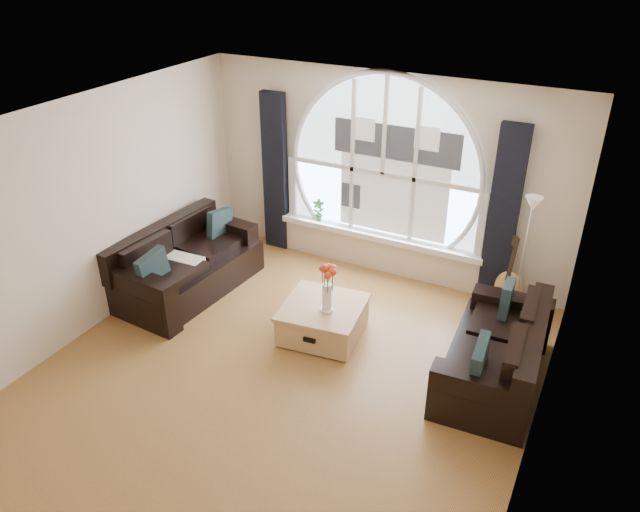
{
  "coord_description": "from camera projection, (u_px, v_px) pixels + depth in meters",
  "views": [
    {
      "loc": [
        2.68,
        -4.33,
        4.26
      ],
      "look_at": [
        0.0,
        0.9,
        1.05
      ],
      "focal_mm": 34.27,
      "sensor_mm": 36.0,
      "label": 1
    }
  ],
  "objects": [
    {
      "name": "sofa_right",
      "position": [
        496.0,
        348.0,
        6.31
      ],
      "size": [
        0.99,
        1.82,
        0.79
      ],
      "primitive_type": "cube",
      "rotation": [
        0.0,
        0.0,
        0.06
      ],
      "color": "black",
      "rests_on": "ground"
    },
    {
      "name": "window_sill",
      "position": [
        378.0,
        236.0,
        8.33
      ],
      "size": [
        2.9,
        0.22,
        0.08
      ],
      "primitive_type": "cube",
      "color": "white",
      "rests_on": "wall_back"
    },
    {
      "name": "window_frame",
      "position": [
        384.0,
        157.0,
        7.82
      ],
      "size": [
        2.76,
        0.08,
        2.15
      ],
      "primitive_type": "cube",
      "color": "white",
      "rests_on": "wall_back"
    },
    {
      "name": "sofa_left",
      "position": [
        188.0,
        263.0,
        7.89
      ],
      "size": [
        1.13,
        2.03,
        0.87
      ],
      "primitive_type": "cube",
      "rotation": [
        0.0,
        0.0,
        -0.08
      ],
      "color": "black",
      "rests_on": "ground"
    },
    {
      "name": "wall_right",
      "position": [
        548.0,
        340.0,
        4.85
      ],
      "size": [
        0.01,
        5.5,
        2.7
      ],
      "primitive_type": "cube",
      "color": "beige",
      "rests_on": "ground"
    },
    {
      "name": "wall_back",
      "position": [
        384.0,
        176.0,
        8.0
      ],
      "size": [
        5.0,
        0.01,
        2.7
      ],
      "primitive_type": "cube",
      "color": "beige",
      "rests_on": "ground"
    },
    {
      "name": "attic_slope",
      "position": [
        530.0,
        219.0,
        4.5
      ],
      "size": [
        0.92,
        5.5,
        0.72
      ],
      "primitive_type": "cube",
      "color": "silver",
      "rests_on": "ground"
    },
    {
      "name": "wall_front",
      "position": [
        47.0,
        469.0,
        3.71
      ],
      "size": [
        5.0,
        0.01,
        2.7
      ],
      "primitive_type": "cube",
      "color": "beige",
      "rests_on": "ground"
    },
    {
      "name": "ground",
      "position": [
        282.0,
        378.0,
        6.5
      ],
      "size": [
        5.0,
        5.5,
        0.01
      ],
      "primitive_type": "cube",
      "color": "brown",
      "rests_on": "ground"
    },
    {
      "name": "guitar",
      "position": [
        511.0,
        271.0,
        7.44
      ],
      "size": [
        0.41,
        0.33,
        1.06
      ],
      "primitive_type": "cube",
      "rotation": [
        0.0,
        0.0,
        -0.27
      ],
      "color": "olive",
      "rests_on": "ground"
    },
    {
      "name": "neighbor_house",
      "position": [
        394.0,
        168.0,
        7.84
      ],
      "size": [
        1.7,
        0.02,
        1.5
      ],
      "primitive_type": "cube",
      "color": "silver",
      "rests_on": "wall_back"
    },
    {
      "name": "potted_plant",
      "position": [
        319.0,
        210.0,
        8.6
      ],
      "size": [
        0.2,
        0.17,
        0.32
      ],
      "primitive_type": "imported",
      "rotation": [
        0.0,
        0.0,
        0.42
      ],
      "color": "#1E6023",
      "rests_on": "window_sill"
    },
    {
      "name": "coffee_chest",
      "position": [
        323.0,
        319.0,
        7.1
      ],
      "size": [
        1.01,
        1.01,
        0.44
      ],
      "primitive_type": "cube",
      "rotation": [
        0.0,
        0.0,
        0.12
      ],
      "color": "tan",
      "rests_on": "ground"
    },
    {
      "name": "ceiling",
      "position": [
        272.0,
        132.0,
        5.21
      ],
      "size": [
        5.0,
        5.5,
        0.01
      ],
      "primitive_type": "cube",
      "color": "silver",
      "rests_on": "ground"
    },
    {
      "name": "vase_flowers",
      "position": [
        327.0,
        281.0,
        6.73
      ],
      "size": [
        0.24,
        0.24,
        0.7
      ],
      "primitive_type": "cube",
      "color": "white",
      "rests_on": "coffee_chest"
    },
    {
      "name": "curtain_left",
      "position": [
        275.0,
        173.0,
        8.65
      ],
      "size": [
        0.35,
        0.12,
        2.3
      ],
      "primitive_type": "cube",
      "color": "black",
      "rests_on": "ground"
    },
    {
      "name": "curtain_right",
      "position": [
        503.0,
        217.0,
        7.36
      ],
      "size": [
        0.35,
        0.12,
        2.3
      ],
      "primitive_type": "cube",
      "color": "black",
      "rests_on": "ground"
    },
    {
      "name": "floor_lamp",
      "position": [
        523.0,
        260.0,
        7.14
      ],
      "size": [
        0.24,
        0.24,
        1.6
      ],
      "primitive_type": "cube",
      "color": "#B2B2B2",
      "rests_on": "ground"
    },
    {
      "name": "arched_window",
      "position": [
        384.0,
        157.0,
        7.85
      ],
      "size": [
        2.6,
        0.06,
        2.15
      ],
      "primitive_type": "cube",
      "color": "silver",
      "rests_on": "wall_back"
    },
    {
      "name": "throw_blanket",
      "position": [
        175.0,
        267.0,
        7.6
      ],
      "size": [
        0.57,
        0.57,
        0.1
      ],
      "primitive_type": "cube",
      "rotation": [
        0.0,
        0.0,
        0.04
      ],
      "color": "silver",
      "rests_on": "sofa_left"
    },
    {
      "name": "wall_left",
      "position": [
        86.0,
        218.0,
        6.86
      ],
      "size": [
        0.01,
        5.5,
        2.7
      ],
      "primitive_type": "cube",
      "color": "beige",
      "rests_on": "ground"
    }
  ]
}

